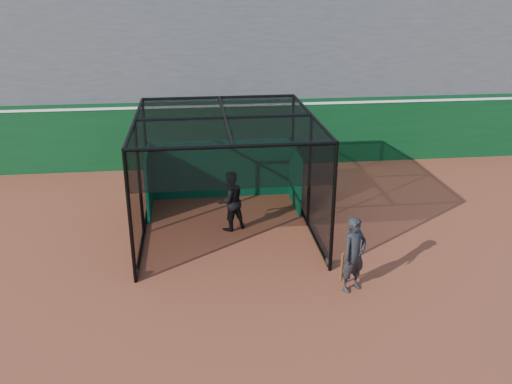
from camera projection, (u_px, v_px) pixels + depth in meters
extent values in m
plane|color=brown|center=(245.00, 278.00, 12.93)|extent=(120.00, 120.00, 0.00)
cube|color=#093516|center=(222.00, 133.00, 20.32)|extent=(50.00, 0.45, 2.50)
cube|color=white|center=(221.00, 104.00, 19.92)|extent=(50.00, 0.50, 0.08)
cube|color=#4C4C4F|center=(215.00, 49.00, 22.94)|extent=(50.00, 7.85, 7.75)
cube|color=#064528|center=(221.00, 169.00, 17.43)|extent=(4.56, 0.10, 1.90)
cylinder|color=black|center=(136.00, 274.00, 12.90)|extent=(0.08, 0.22, 0.22)
cylinder|color=black|center=(328.00, 262.00, 13.41)|extent=(0.08, 0.22, 0.22)
cylinder|color=black|center=(149.00, 197.00, 17.40)|extent=(0.08, 0.22, 0.22)
cylinder|color=black|center=(292.00, 191.00, 17.92)|extent=(0.08, 0.22, 0.22)
imported|color=black|center=(230.00, 201.00, 15.15)|extent=(1.04, 0.95, 1.73)
imported|color=black|center=(354.00, 255.00, 12.14)|extent=(0.78, 0.69, 1.79)
cylinder|color=#593819|center=(342.00, 267.00, 12.28)|extent=(0.14, 0.34, 0.87)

